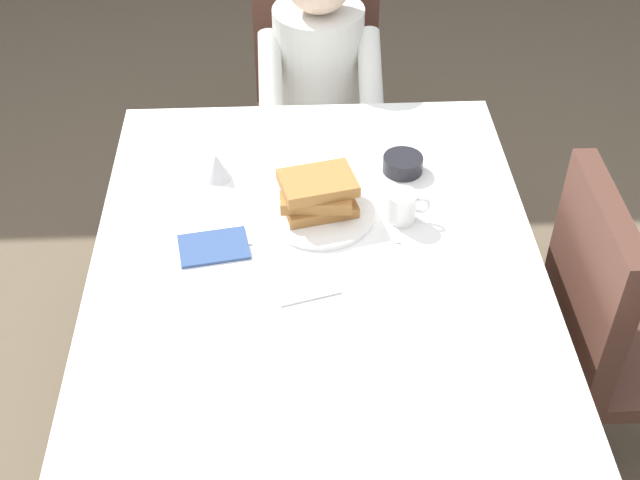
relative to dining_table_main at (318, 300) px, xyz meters
The scene contains 14 objects.
ground_plane 0.65m from the dining_table_main, ahead, with size 14.00×14.00×0.00m, color brown.
dining_table_main is the anchor object (origin of this frame).
chair_diner 1.18m from the dining_table_main, 87.65° to the left, with size 0.44×0.45×0.93m.
diner_person 1.02m from the dining_table_main, 87.29° to the left, with size 0.40×0.43×1.12m.
chair_right_side 0.78m from the dining_table_main, ahead, with size 0.45×0.44×0.93m.
plate_breakfast 0.24m from the dining_table_main, 85.51° to the left, with size 0.28×0.28×0.02m, color white.
breakfast_stack 0.27m from the dining_table_main, 87.46° to the left, with size 0.21×0.18×0.09m.
cup_coffee 0.32m from the dining_table_main, 40.52° to the left, with size 0.11×0.08×0.08m.
bowl_butter 0.49m from the dining_table_main, 58.00° to the left, with size 0.11×0.11×0.04m, color black.
syrup_pitcher 0.49m from the dining_table_main, 123.08° to the left, with size 0.08×0.08×0.07m.
fork_left_of_plate 0.28m from the dining_table_main, 131.03° to the left, with size 0.18×0.01×0.01m, color silver.
knife_right_of_plate 0.30m from the dining_table_main, 43.80° to the left, with size 0.20×0.01×0.01m, color silver.
spoon_near_edge 0.12m from the dining_table_main, 103.46° to the right, with size 0.15×0.01×0.01m, color silver.
napkin_folded 0.29m from the dining_table_main, 157.69° to the left, with size 0.17×0.12×0.01m, color #334C7F.
Camera 1 is at (-0.06, -1.45, 2.13)m, focal length 47.11 mm.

